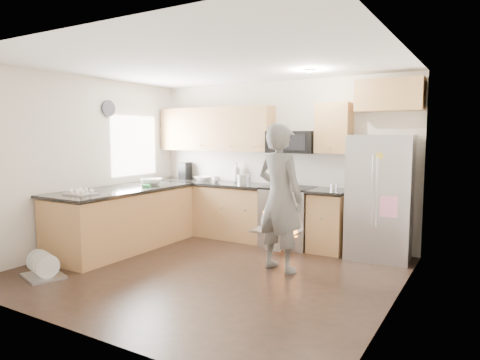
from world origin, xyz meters
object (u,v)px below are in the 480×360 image
Objects in this scene: stove_range at (289,203)px; dish_rack at (43,270)px; person at (280,198)px; refrigerator at (380,197)px.

stove_range reaches higher than dish_rack.
person is at bearing 36.40° from dish_rack.
person is (-0.97, -1.19, 0.07)m from refrigerator.
dish_rack is at bearing 51.63° from person.
dish_rack is at bearing -123.70° from stove_range.
stove_range is 1.03× the size of refrigerator.
person is at bearing -71.12° from stove_range.
stove_range reaches higher than refrigerator.
dish_rack is (-3.33, -2.93, -0.78)m from refrigerator.
refrigerator is 4.50m from dish_rack.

